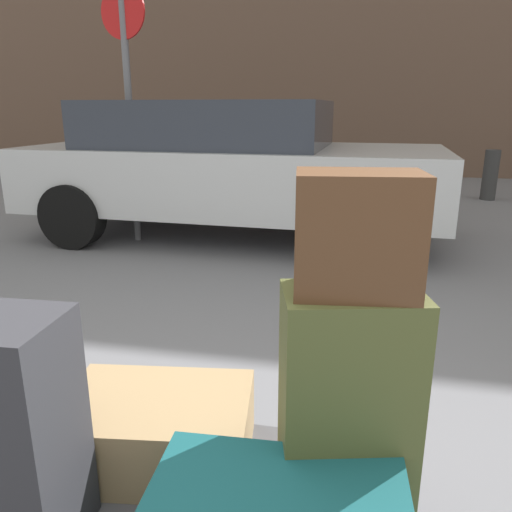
% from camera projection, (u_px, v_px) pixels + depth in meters
% --- Properties ---
extents(suitcase_olive_rear_right, '(0.36, 0.27, 0.61)m').
position_uv_depth(suitcase_olive_rear_right, '(347.00, 410.00, 1.23)').
color(suitcase_olive_rear_right, '#4C5128').
rests_on(suitcase_olive_rear_right, luggage_cart).
extents(suitcase_tan_center, '(0.59, 0.45, 0.20)m').
position_uv_depth(suitcase_tan_center, '(158.00, 429.00, 1.49)').
color(suitcase_tan_center, '#9E7F56').
rests_on(suitcase_tan_center, luggage_cart).
extents(duffel_bag_brown_topmost_pile, '(0.29, 0.20, 0.27)m').
position_uv_depth(duffel_bag_brown_topmost_pile, '(357.00, 234.00, 1.10)').
color(duffel_bag_brown_topmost_pile, '#51331E').
rests_on(duffel_bag_brown_topmost_pile, suitcase_olive_rear_right).
extents(parked_car, '(4.36, 2.03, 1.42)m').
position_uv_depth(parked_car, '(228.00, 166.00, 5.33)').
color(parked_car, silver).
rests_on(parked_car, ground_plane).
extents(bollard_kerb_near, '(0.22, 0.22, 0.75)m').
position_uv_depth(bollard_kerb_near, '(490.00, 175.00, 7.56)').
color(bollard_kerb_near, '#383838').
rests_on(bollard_kerb_near, ground_plane).
extents(no_parking_sign, '(0.49, 0.13, 2.47)m').
position_uv_depth(no_parking_sign, '(128.00, 89.00, 4.92)').
color(no_parking_sign, slate).
rests_on(no_parking_sign, ground_plane).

